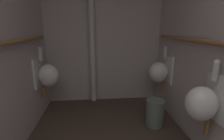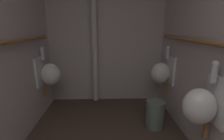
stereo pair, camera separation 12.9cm
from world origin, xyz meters
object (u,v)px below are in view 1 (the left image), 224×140
object	(u,v)px
standpipe_back_wall	(92,29)
urinal_right_mid	(203,102)
urinal_left_mid	(47,75)
urinal_right_far	(160,72)
waste_bin	(155,113)

from	to	relation	value
standpipe_back_wall	urinal_right_mid	bearing A→B (deg)	-55.08
urinal_left_mid	urinal_right_mid	bearing A→B (deg)	-31.97
urinal_right_far	standpipe_back_wall	world-z (taller)	standpipe_back_wall
urinal_left_mid	standpipe_back_wall	distance (m)	1.04
waste_bin	urinal_left_mid	bearing A→B (deg)	165.41
standpipe_back_wall	waste_bin	distance (m)	1.67
urinal_right_mid	waste_bin	world-z (taller)	urinal_right_mid
standpipe_back_wall	waste_bin	bearing A→B (deg)	-44.21
urinal_right_far	urinal_left_mid	bearing A→B (deg)	-179.30
standpipe_back_wall	urinal_left_mid	bearing A→B (deg)	-146.04
urinal_right_mid	urinal_right_far	xyz separation A→B (m)	(0.00, 1.11, 0.00)
urinal_right_mid	urinal_right_far	bearing A→B (deg)	90.00
standpipe_back_wall	waste_bin	xyz separation A→B (m)	(0.87, -0.85, -1.14)
urinal_right_far	standpipe_back_wall	xyz separation A→B (m)	(-1.07, 0.43, 0.66)
urinal_right_far	waste_bin	bearing A→B (deg)	-114.95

